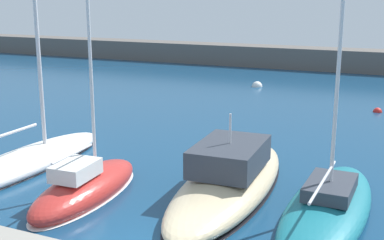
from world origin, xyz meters
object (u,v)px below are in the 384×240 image
(sailboat_teal_fourth, at_px, (328,205))
(mooring_buoy_red, at_px, (377,112))
(motorboat_sand_third, at_px, (230,180))
(mooring_buoy_white, at_px, (257,86))
(sailboat_red_second, at_px, (85,187))
(sailboat_white_nearest, at_px, (26,159))

(sailboat_teal_fourth, xyz_separation_m, mooring_buoy_red, (0.15, 17.27, -0.34))
(motorboat_sand_third, relative_size, sailboat_teal_fourth, 0.58)
(mooring_buoy_white, distance_m, mooring_buoy_red, 11.42)
(motorboat_sand_third, distance_m, mooring_buoy_white, 23.27)
(sailboat_red_second, relative_size, motorboat_sand_third, 1.04)
(sailboat_white_nearest, relative_size, sailboat_teal_fourth, 0.88)
(sailboat_white_nearest, height_order, sailboat_red_second, sailboat_white_nearest)
(mooring_buoy_white, bearing_deg, sailboat_white_nearest, -97.75)
(sailboat_red_second, distance_m, motorboat_sand_third, 5.39)
(motorboat_sand_third, distance_m, mooring_buoy_red, 17.11)
(sailboat_red_second, height_order, motorboat_sand_third, sailboat_red_second)
(sailboat_white_nearest, distance_m, mooring_buoy_white, 23.64)
(sailboat_red_second, bearing_deg, sailboat_white_nearest, 64.83)
(sailboat_white_nearest, height_order, sailboat_teal_fourth, sailboat_teal_fourth)
(sailboat_white_nearest, relative_size, sailboat_red_second, 1.46)
(sailboat_white_nearest, relative_size, mooring_buoy_red, 28.82)
(sailboat_white_nearest, height_order, mooring_buoy_red, sailboat_white_nearest)
(motorboat_sand_third, relative_size, mooring_buoy_red, 18.98)
(motorboat_sand_third, bearing_deg, sailboat_white_nearest, 92.97)
(sailboat_teal_fourth, distance_m, mooring_buoy_white, 25.07)
(mooring_buoy_white, bearing_deg, sailboat_teal_fourth, -67.36)
(sailboat_white_nearest, bearing_deg, sailboat_red_second, -112.04)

